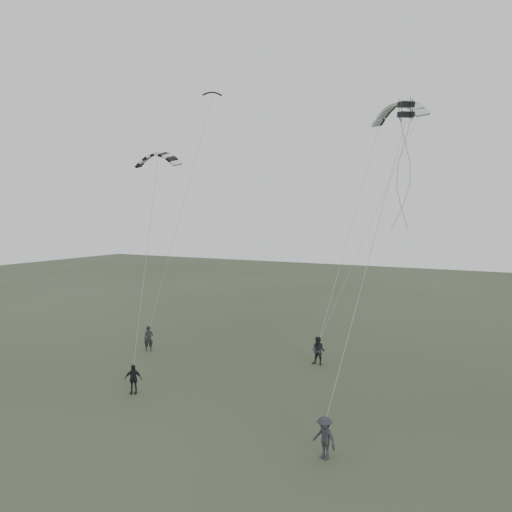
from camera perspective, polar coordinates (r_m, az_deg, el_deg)
The scene contains 9 objects.
ground at distance 26.35m, azimuth -8.35°, elevation -16.00°, with size 140.00×140.00×0.00m, color #353F28.
flyer_left at distance 35.32m, azimuth -12.17°, elevation -9.22°, with size 0.62×0.41×1.71m, color black.
flyer_right at distance 31.72m, azimuth 7.15°, elevation -10.70°, with size 0.86×0.67×1.77m, color black.
flyer_center at distance 27.51m, azimuth -13.86°, elevation -13.49°, with size 0.90×0.37×1.53m, color black.
flyer_far at distance 20.39m, azimuth 7.83°, elevation -19.88°, with size 1.07×0.62×1.66m, color #2A2A30.
kite_dark_small at distance 37.78m, azimuth -5.03°, elevation 18.13°, with size 1.39×0.42×0.48m, color black, non-canonical shape.
kite_pale_large at distance 35.76m, azimuth 16.00°, elevation 16.44°, with size 4.46×1.00×1.79m, color #ADB0B3, non-canonical shape.
kite_striped at distance 30.10m, azimuth -11.20°, elevation 11.37°, with size 2.87×0.72×1.14m, color black, non-canonical shape.
kite_box at distance 24.13m, azimuth 16.76°, elevation 15.73°, with size 0.58×0.58×0.69m, color black, non-canonical shape.
Camera 1 is at (14.60, -19.86, 9.31)m, focal length 35.00 mm.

